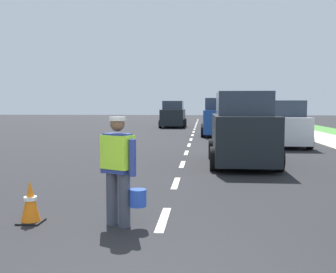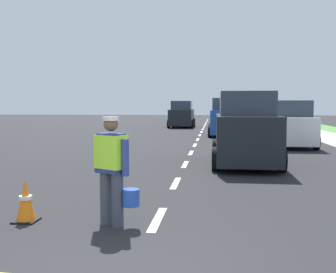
% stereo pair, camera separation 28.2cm
% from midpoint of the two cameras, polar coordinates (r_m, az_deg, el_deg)
% --- Properties ---
extents(ground_plane, '(96.00, 96.00, 0.00)m').
position_cam_midpoint_polar(ground_plane, '(24.66, 4.90, 0.21)').
color(ground_plane, black).
extents(lane_center_line, '(0.14, 46.40, 0.01)m').
position_cam_midpoint_polar(lane_center_line, '(28.85, 5.17, 0.85)').
color(lane_center_line, silver).
rests_on(lane_center_line, ground).
extents(road_worker, '(0.74, 0.46, 1.67)m').
position_cam_midpoint_polar(road_worker, '(6.14, -6.56, -4.11)').
color(road_worker, '#383D4C').
rests_on(road_worker, ground).
extents(traffic_cone_near, '(0.36, 0.36, 0.68)m').
position_cam_midpoint_polar(traffic_cone_near, '(6.75, -18.48, -8.68)').
color(traffic_cone_near, black).
rests_on(traffic_cone_near, ground).
extents(car_outgoing_ahead, '(2.02, 4.12, 2.24)m').
position_cam_midpoint_polar(car_outgoing_ahead, '(12.54, 11.59, 0.74)').
color(car_outgoing_ahead, black).
rests_on(car_outgoing_ahead, ground).
extents(car_outgoing_far, '(2.05, 3.87, 2.24)m').
position_cam_midpoint_polar(car_outgoing_far, '(24.04, 8.54, 2.56)').
color(car_outgoing_far, '#1E4799').
rests_on(car_outgoing_far, ground).
extents(car_parked_far, '(1.99, 3.90, 2.03)m').
position_cam_midpoint_polar(car_parked_far, '(18.58, 17.29, 1.53)').
color(car_parked_far, silver).
rests_on(car_parked_far, ground).
extents(car_oncoming_third, '(2.09, 4.23, 2.17)m').
position_cam_midpoint_polar(car_oncoming_third, '(33.15, 2.21, 3.08)').
color(car_oncoming_third, black).
rests_on(car_oncoming_third, ground).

